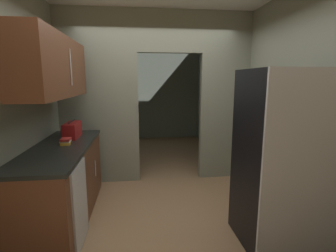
{
  "coord_description": "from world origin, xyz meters",
  "views": [
    {
      "loc": [
        -0.32,
        -2.83,
        1.69
      ],
      "look_at": [
        0.09,
        0.55,
        1.07
      ],
      "focal_mm": 26.96,
      "sensor_mm": 36.0,
      "label": 1
    }
  ],
  "objects_px": {
    "paint_can": "(284,247)",
    "book_stack": "(66,141)",
    "boombox": "(72,130)",
    "refrigerator": "(284,159)",
    "dishwasher": "(80,205)"
  },
  "relations": [
    {
      "from": "dishwasher",
      "to": "paint_can",
      "type": "height_order",
      "value": "dishwasher"
    },
    {
      "from": "dishwasher",
      "to": "boombox",
      "type": "xyz_separation_m",
      "value": [
        -0.29,
        1.01,
        0.59
      ]
    },
    {
      "from": "refrigerator",
      "to": "dishwasher",
      "type": "relative_size",
      "value": 2.08
    },
    {
      "from": "boombox",
      "to": "book_stack",
      "type": "xyz_separation_m",
      "value": [
        0.01,
        -0.39,
        -0.07
      ]
    },
    {
      "from": "refrigerator",
      "to": "paint_can",
      "type": "distance_m",
      "value": 0.85
    },
    {
      "from": "refrigerator",
      "to": "dishwasher",
      "type": "bearing_deg",
      "value": 174.78
    },
    {
      "from": "boombox",
      "to": "refrigerator",
      "type": "bearing_deg",
      "value": -26.9
    },
    {
      "from": "boombox",
      "to": "paint_can",
      "type": "distance_m",
      "value": 2.85
    },
    {
      "from": "dishwasher",
      "to": "book_stack",
      "type": "height_order",
      "value": "book_stack"
    },
    {
      "from": "book_stack",
      "to": "paint_can",
      "type": "xyz_separation_m",
      "value": [
        2.27,
        -1.05,
        -0.87
      ]
    },
    {
      "from": "book_stack",
      "to": "dishwasher",
      "type": "bearing_deg",
      "value": -66.19
    },
    {
      "from": "paint_can",
      "to": "book_stack",
      "type": "bearing_deg",
      "value": 155.18
    },
    {
      "from": "refrigerator",
      "to": "book_stack",
      "type": "bearing_deg",
      "value": 160.98
    },
    {
      "from": "dishwasher",
      "to": "book_stack",
      "type": "distance_m",
      "value": 0.86
    },
    {
      "from": "refrigerator",
      "to": "boombox",
      "type": "relative_size",
      "value": 4.32
    }
  ]
}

